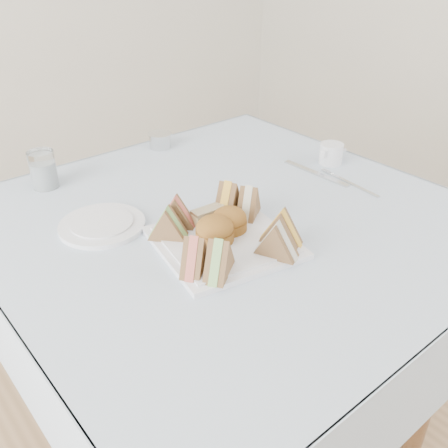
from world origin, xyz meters
TOP-DOWN VIEW (x-y plane):
  - floor at (0.00, 0.00)m, footprint 4.00×4.00m
  - table at (0.00, 0.00)m, footprint 0.90×0.90m
  - tablecloth at (0.00, 0.00)m, footprint 1.02×1.02m
  - serving_plate at (-0.09, -0.09)m, footprint 0.31×0.31m
  - sandwich_fl_a at (-0.19, -0.13)m, footprint 0.09×0.08m
  - sandwich_fl_b at (-0.17, -0.17)m, footprint 0.09×0.08m
  - sandwich_fr_a at (-0.01, -0.17)m, footprint 0.07×0.09m
  - sandwich_fr_b at (-0.04, -0.19)m, footprint 0.07×0.09m
  - sandwich_bl_a at (-0.17, -0.01)m, footprint 0.08×0.09m
  - sandwich_bl_b at (-0.13, 0.02)m, footprint 0.08×0.09m
  - sandwich_br_a at (0.02, -0.04)m, footprint 0.09×0.08m
  - sandwich_br_b at (-0.01, -0.00)m, footprint 0.10×0.08m
  - scone_left at (-0.11, -0.08)m, footprint 0.09×0.09m
  - scone_right at (-0.06, -0.06)m, footprint 0.09×0.09m
  - pastry_slice at (-0.07, -0.01)m, footprint 0.07×0.03m
  - side_plate at (-0.25, 0.14)m, footprint 0.20×0.20m
  - water_glass at (-0.26, 0.41)m, footprint 0.07×0.07m
  - tea_strainer at (0.11, 0.44)m, footprint 0.07×0.07m
  - knife at (0.32, 0.02)m, footprint 0.02×0.21m
  - fork at (0.34, -0.08)m, footprint 0.02×0.16m
  - creamer_jug at (0.40, 0.05)m, footprint 0.07×0.07m

SIDE VIEW (x-z plane):
  - floor at x=0.00m, z-range 0.00..0.00m
  - table at x=0.00m, z-range 0.00..0.74m
  - tablecloth at x=0.00m, z-range 0.74..0.75m
  - fork at x=0.34m, z-range 0.75..0.75m
  - knife at x=0.32m, z-range 0.75..0.75m
  - side_plate at x=-0.25m, z-range 0.75..0.76m
  - serving_plate at x=-0.09m, z-range 0.75..0.76m
  - tea_strainer at x=0.11m, z-range 0.75..0.79m
  - creamer_jug at x=0.40m, z-range 0.75..0.80m
  - pastry_slice at x=-0.07m, z-range 0.76..0.79m
  - scone_right at x=-0.06m, z-range 0.76..0.81m
  - scone_left at x=-0.11m, z-range 0.76..0.81m
  - water_glass at x=-0.26m, z-range 0.75..0.84m
  - sandwich_bl_a at x=-0.17m, z-range 0.76..0.83m
  - sandwich_fl_a at x=-0.19m, z-range 0.76..0.83m
  - sandwich_bl_b at x=-0.13m, z-range 0.76..0.83m
  - sandwich_br_a at x=0.02m, z-range 0.76..0.83m
  - sandwich_fl_b at x=-0.17m, z-range 0.76..0.83m
  - sandwich_fr_b at x=-0.04m, z-range 0.76..0.83m
  - sandwich_fr_a at x=-0.01m, z-range 0.76..0.83m
  - sandwich_br_b at x=-0.01m, z-range 0.76..0.84m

